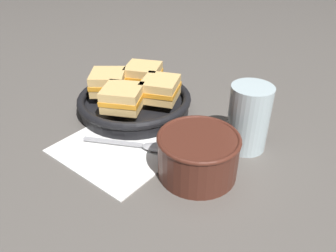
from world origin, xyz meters
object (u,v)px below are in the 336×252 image
(skillet, at_px, (135,103))
(soup_bowl, at_px, (198,153))
(spoon, at_px, (144,146))
(sandwich_far_right, at_px, (143,74))
(sandwich_far_left, at_px, (160,89))
(drinking_glass, at_px, (248,118))
(sandwich_near_left, at_px, (108,82))
(sandwich_near_right, at_px, (123,98))

(skillet, bearing_deg, soup_bowl, -32.72)
(spoon, relative_size, sandwich_far_right, 1.82)
(spoon, height_order, sandwich_far_right, sandwich_far_right)
(soup_bowl, height_order, sandwich_far_left, sandwich_far_left)
(drinking_glass, bearing_deg, spoon, -149.83)
(sandwich_near_left, relative_size, drinking_glass, 0.82)
(spoon, bearing_deg, drinking_glass, 14.33)
(sandwich_near_left, height_order, sandwich_near_right, same)
(sandwich_near_right, height_order, sandwich_far_left, same)
(sandwich_far_left, bearing_deg, soup_bowl, -44.28)
(sandwich_near_left, xyz_separation_m, drinking_glass, (0.33, -0.01, -0.00))
(sandwich_near_right, bearing_deg, sandwich_far_right, 100.68)
(spoon, bearing_deg, sandwich_far_right, 104.88)
(soup_bowl, distance_m, sandwich_near_right, 0.22)
(sandwich_far_left, height_order, sandwich_far_right, same)
(sandwich_far_left, relative_size, sandwich_far_right, 0.98)
(sandwich_near_left, bearing_deg, soup_bowl, -24.60)
(sandwich_near_left, height_order, sandwich_far_left, same)
(spoon, distance_m, skillet, 0.15)
(sandwich_near_right, bearing_deg, sandwich_near_left, 145.68)
(skillet, distance_m, drinking_glass, 0.27)
(skillet, relative_size, sandwich_near_left, 2.44)
(soup_bowl, bearing_deg, skillet, 147.28)
(sandwich_near_left, xyz_separation_m, sandwich_near_right, (0.07, -0.05, 0.00))
(sandwich_far_left, bearing_deg, sandwich_far_right, 145.68)
(sandwich_near_left, bearing_deg, skillet, 10.68)
(soup_bowl, bearing_deg, drinking_glass, 66.12)
(sandwich_near_left, distance_m, sandwich_far_left, 0.12)
(soup_bowl, relative_size, sandwich_near_right, 1.44)
(soup_bowl, distance_m, sandwich_near_left, 0.30)
(soup_bowl, relative_size, drinking_glass, 1.09)
(sandwich_near_left, height_order, sandwich_far_right, same)
(sandwich_near_left, relative_size, sandwich_near_right, 1.08)
(sandwich_far_right, bearing_deg, skillet, -79.32)
(spoon, height_order, drinking_glass, drinking_glass)
(sandwich_far_left, bearing_deg, skillet, -169.32)
(spoon, xyz_separation_m, sandwich_far_right, (-0.11, 0.18, 0.06))
(soup_bowl, height_order, sandwich_far_right, sandwich_far_right)
(sandwich_near_right, xyz_separation_m, drinking_glass, (0.25, 0.04, -0.00))
(soup_bowl, bearing_deg, sandwich_near_right, 159.34)
(skillet, xyz_separation_m, drinking_glass, (0.26, -0.02, 0.04))
(skillet, distance_m, sandwich_far_right, 0.08)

